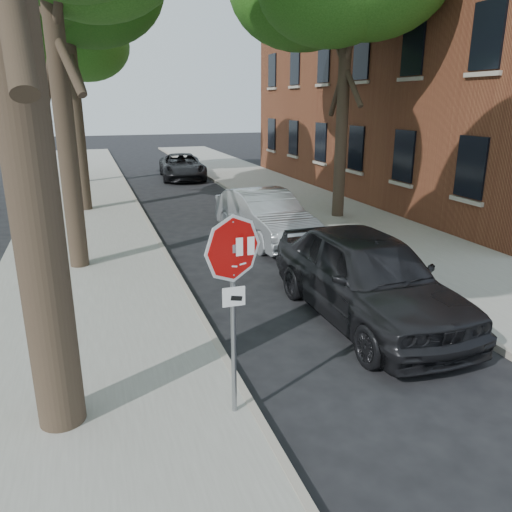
{
  "coord_description": "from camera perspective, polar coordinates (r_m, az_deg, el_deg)",
  "views": [
    {
      "loc": [
        -2.22,
        -5.38,
        3.95
      ],
      "look_at": [
        -0.26,
        0.43,
        2.05
      ],
      "focal_mm": 35.0,
      "sensor_mm": 36.0,
      "label": 1
    }
  ],
  "objects": [
    {
      "name": "curb_right",
      "position": [
        18.85,
        0.88,
        5.32
      ],
      "size": [
        0.12,
        55.0,
        0.13
      ],
      "primitive_type": "cube",
      "color": "#9E9384",
      "rests_on": "ground"
    },
    {
      "name": "curb_left",
      "position": [
        17.9,
        -12.56,
        4.27
      ],
      "size": [
        0.12,
        55.0,
        0.13
      ],
      "primitive_type": "cube",
      "color": "#9E9384",
      "rests_on": "ground"
    },
    {
      "name": "sidewalk_left",
      "position": [
        17.81,
        -19.12,
        3.65
      ],
      "size": [
        4.0,
        55.0,
        0.12
      ],
      "primitive_type": "cube",
      "color": "gray",
      "rests_on": "ground"
    },
    {
      "name": "sidewalk_right",
      "position": [
        19.62,
        6.56,
        5.67
      ],
      "size": [
        4.0,
        55.0,
        0.12
      ],
      "primitive_type": "cube",
      "color": "gray",
      "rests_on": "ground"
    },
    {
      "name": "tree_far",
      "position": [
        26.7,
        -21.38,
        23.16
      ],
      "size": [
        5.29,
        4.91,
        9.33
      ],
      "color": "black",
      "rests_on": "sidewalk_left"
    },
    {
      "name": "stop_sign",
      "position": [
        5.91,
        -2.62,
        -2.57
      ],
      "size": [
        0.76,
        0.34,
        2.61
      ],
      "color": "gray",
      "rests_on": "sidewalk_left"
    },
    {
      "name": "ground",
      "position": [
        7.03,
        3.28,
        -16.97
      ],
      "size": [
        120.0,
        120.0,
        0.0
      ],
      "primitive_type": "plane",
      "color": "black",
      "rests_on": "ground"
    },
    {
      "name": "car_a",
      "position": [
        9.48,
        12.52,
        -2.25
      ],
      "size": [
        2.05,
        5.03,
        1.71
      ],
      "primitive_type": "imported",
      "rotation": [
        0.0,
        0.0,
        0.01
      ],
      "color": "black",
      "rests_on": "ground"
    },
    {
      "name": "car_d",
      "position": [
        27.19,
        -8.43,
        10.09
      ],
      "size": [
        2.61,
        4.93,
        1.32
      ],
      "primitive_type": "imported",
      "rotation": [
        0.0,
        0.0,
        -0.09
      ],
      "color": "black",
      "rests_on": "ground"
    },
    {
      "name": "car_b",
      "position": [
        14.65,
        1.04,
        4.57
      ],
      "size": [
        1.94,
        4.61,
        1.48
      ],
      "primitive_type": "imported",
      "rotation": [
        0.0,
        0.0,
        0.08
      ],
      "color": "#94979B",
      "rests_on": "ground"
    },
    {
      "name": "apartment_building",
      "position": [
        25.54,
        23.2,
        24.3
      ],
      "size": [
        12.2,
        20.2,
        15.3
      ],
      "color": "brown",
      "rests_on": "ground"
    }
  ]
}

